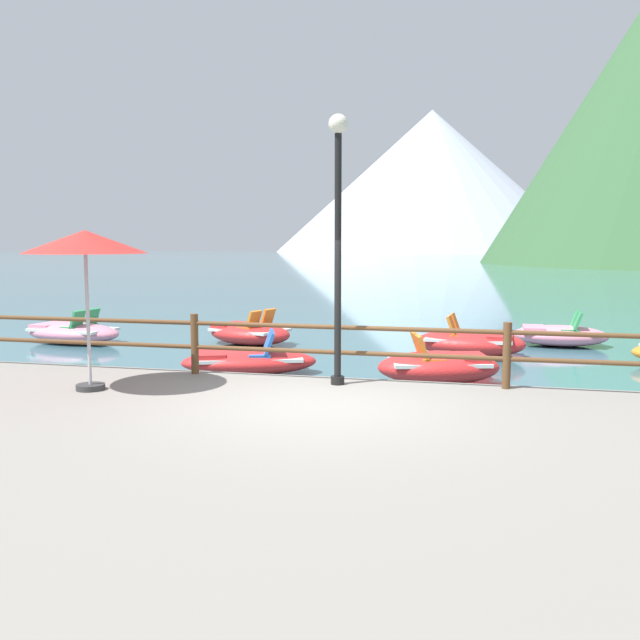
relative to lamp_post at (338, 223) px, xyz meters
The scene contains 12 objects.
ground_plane 38.82m from the lamp_post, 89.98° to the left, with size 200.00×200.00×0.00m, color #3D6B75.
promenade_dock 4.30m from the lamp_post, 89.78° to the right, with size 28.00×8.00×0.40m, color gray.
dock_railing 1.78m from the lamp_post, 87.19° to the left, with size 23.92×0.12×0.95m.
lamp_post is the anchor object (origin of this frame).
beach_umbrella 3.53m from the lamp_post, 160.22° to the right, with size 1.70×1.70×2.24m.
pedal_boat_0 8.72m from the lamp_post, 63.03° to the left, with size 2.21×1.29×0.84m.
pedal_boat_1 4.10m from the lamp_post, 133.15° to the left, with size 2.76×1.91×0.82m.
pedal_boat_2 9.65m from the lamp_post, 146.30° to the left, with size 2.69×1.64×0.84m.
pedal_boat_5 3.64m from the lamp_post, 60.90° to the left, with size 2.40×1.77×0.89m.
pedal_boat_6 6.19m from the lamp_post, 71.85° to the left, with size 2.44×1.57×0.90m.
pedal_boat_7 7.26m from the lamp_post, 120.25° to the left, with size 2.50×2.00×0.87m.
distant_peak 144.00m from the lamp_post, 94.12° to the left, with size 66.88×66.88×30.05m, color #A8B2C1.
Camera 1 is at (2.09, -8.51, 2.50)m, focal length 39.00 mm.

